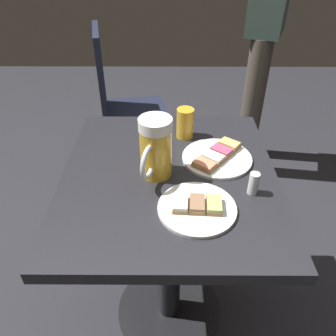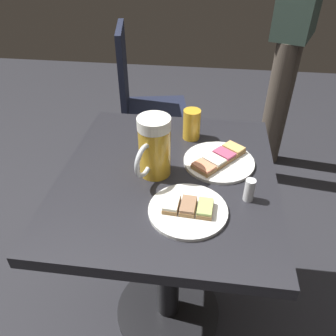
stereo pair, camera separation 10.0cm
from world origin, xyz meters
name	(u,v)px [view 1 (the left image)]	position (x,y,z in m)	size (l,w,h in m)	color
ground_plane	(168,309)	(0.00, 0.00, 0.00)	(6.00, 6.00, 0.00)	#28282D
cafe_table	(168,216)	(0.00, 0.00, 0.57)	(0.73, 0.65, 0.75)	black
plate_near	(195,207)	(-0.16, -0.07, 0.76)	(0.21, 0.21, 0.03)	white
plate_far	(216,157)	(0.07, -0.15, 0.76)	(0.22, 0.22, 0.03)	white
beer_mug	(154,149)	(-0.01, 0.04, 0.85)	(0.15, 0.10, 0.19)	gold
beer_glass_small	(184,123)	(0.22, -0.05, 0.81)	(0.06, 0.06, 0.11)	gold
salt_shaker	(252,183)	(-0.09, -0.23, 0.79)	(0.03, 0.03, 0.07)	silver
cafe_chair	(121,102)	(0.96, 0.27, 0.53)	(0.45, 0.45, 0.94)	#1E2338
patron_standing	(267,14)	(1.13, -0.53, 0.97)	(0.36, 0.28, 1.66)	#51473D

